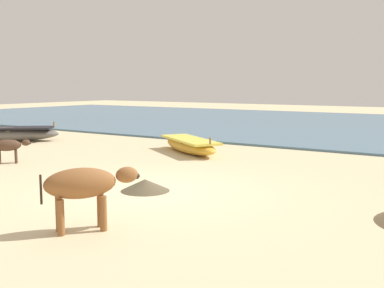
{
  "coord_description": "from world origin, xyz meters",
  "views": [
    {
      "loc": [
        5.84,
        -7.19,
        2.15
      ],
      "look_at": [
        -0.93,
        2.96,
        0.6
      ],
      "focal_mm": 43.86,
      "sensor_mm": 36.0,
      "label": 1
    }
  ],
  "objects_px": {
    "fishing_boat_3": "(190,145)",
    "fishing_boat_4": "(3,134)",
    "cow_adult_brown": "(84,186)",
    "calf_near_dark": "(9,146)"
  },
  "relations": [
    {
      "from": "fishing_boat_4",
      "to": "calf_near_dark",
      "type": "bearing_deg",
      "value": -72.02
    },
    {
      "from": "fishing_boat_3",
      "to": "cow_adult_brown",
      "type": "bearing_deg",
      "value": -33.67
    },
    {
      "from": "cow_adult_brown",
      "to": "calf_near_dark",
      "type": "bearing_deg",
      "value": 98.47
    },
    {
      "from": "fishing_boat_3",
      "to": "fishing_boat_4",
      "type": "height_order",
      "value": "fishing_boat_4"
    },
    {
      "from": "cow_adult_brown",
      "to": "calf_near_dark",
      "type": "height_order",
      "value": "cow_adult_brown"
    },
    {
      "from": "cow_adult_brown",
      "to": "calf_near_dark",
      "type": "relative_size",
      "value": 1.46
    },
    {
      "from": "fishing_boat_4",
      "to": "cow_adult_brown",
      "type": "distance_m",
      "value": 12.31
    },
    {
      "from": "fishing_boat_4",
      "to": "cow_adult_brown",
      "type": "relative_size",
      "value": 2.97
    },
    {
      "from": "fishing_boat_3",
      "to": "fishing_boat_4",
      "type": "distance_m",
      "value": 7.71
    },
    {
      "from": "fishing_boat_4",
      "to": "calf_near_dark",
      "type": "xyz_separation_m",
      "value": [
        4.56,
        -2.94,
        0.18
      ]
    }
  ]
}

